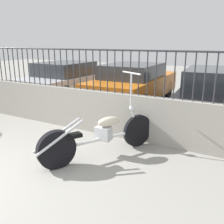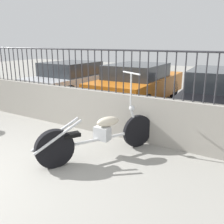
{
  "view_description": "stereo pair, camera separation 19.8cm",
  "coord_description": "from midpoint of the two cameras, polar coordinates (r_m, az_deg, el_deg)",
  "views": [
    {
      "loc": [
        3.36,
        -1.56,
        2.0
      ],
      "look_at": [
        1.13,
        2.46,
        0.7
      ],
      "focal_mm": 40.0,
      "sensor_mm": 36.0,
      "label": 1
    },
    {
      "loc": [
        3.53,
        -1.46,
        2.0
      ],
      "look_at": [
        1.13,
        2.46,
        0.7
      ],
      "focal_mm": 40.0,
      "sensor_mm": 36.0,
      "label": 2
    }
  ],
  "objects": [
    {
      "name": "fence_railing",
      "position": [
        5.71,
        -8.43,
        10.97
      ],
      "size": [
        9.1,
        0.04,
        0.9
      ],
      "color": "#2D2D33",
      "rests_on": "low_wall"
    },
    {
      "name": "car_silver",
      "position": [
        9.7,
        -10.63,
        7.51
      ],
      "size": [
        1.87,
        4.05,
        1.27
      ],
      "rotation": [
        0.0,
        0.0,
        1.55
      ],
      "color": "black",
      "rests_on": "ground_plane"
    },
    {
      "name": "car_orange",
      "position": [
        8.28,
        4.34,
        6.53
      ],
      "size": [
        1.83,
        4.27,
        1.32
      ],
      "rotation": [
        0.0,
        0.0,
        1.6
      ],
      "color": "black",
      "rests_on": "ground_plane"
    },
    {
      "name": "motorcycle_white",
      "position": [
        4.41,
        -5.27,
        -5.66
      ],
      "size": [
        1.23,
        2.12,
        1.48
      ],
      "rotation": [
        0.0,
        0.0,
        1.07
      ],
      "color": "black",
      "rests_on": "ground_plane"
    },
    {
      "name": "car_black",
      "position": [
        7.21,
        22.52,
        3.98
      ],
      "size": [
        2.23,
        4.39,
        1.33
      ],
      "rotation": [
        0.0,
        0.0,
        1.66
      ],
      "color": "black",
      "rests_on": "ground_plane"
    },
    {
      "name": "low_wall",
      "position": [
        5.89,
        -8.02,
        0.65
      ],
      "size": [
        9.1,
        0.18,
        0.95
      ],
      "color": "#9E998E",
      "rests_on": "ground_plane"
    }
  ]
}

